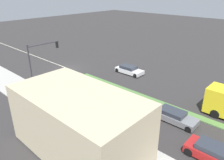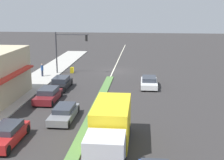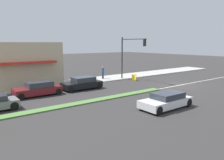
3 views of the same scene
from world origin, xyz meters
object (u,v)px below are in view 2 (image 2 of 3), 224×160
(pedestrian, at_px, (42,70))
(delivery_truck, at_px, (110,127))
(sedan_maroon, at_px, (48,95))
(van_white, at_px, (149,82))
(suv_black, at_px, (61,83))
(warning_aframe_sign, at_px, (72,70))
(traffic_signal_main, at_px, (66,46))
(suv_grey, at_px, (64,113))
(hatchback_red, at_px, (7,134))

(pedestrian, xyz_separation_m, delivery_truck, (-11.12, 19.90, 0.48))
(pedestrian, relative_size, sedan_maroon, 0.39)
(van_white, xyz_separation_m, suv_black, (10.00, 1.68, 0.05))
(warning_aframe_sign, xyz_separation_m, delivery_truck, (-7.76, 22.59, 1.04))
(pedestrian, distance_m, warning_aframe_sign, 4.34)
(traffic_signal_main, height_order, pedestrian, traffic_signal_main)
(delivery_truck, bearing_deg, van_white, -99.83)
(traffic_signal_main, height_order, van_white, traffic_signal_main)
(pedestrian, xyz_separation_m, suv_black, (-3.92, 5.42, -0.36))
(warning_aframe_sign, relative_size, sedan_maroon, 0.20)
(sedan_maroon, xyz_separation_m, suv_grey, (-2.80, 4.75, -0.07))
(pedestrian, relative_size, van_white, 0.38)
(sedan_maroon, bearing_deg, suv_grey, 120.51)
(traffic_signal_main, height_order, suv_grey, traffic_signal_main)
(hatchback_red, bearing_deg, van_white, -121.85)
(van_white, bearing_deg, suv_grey, 57.30)
(suv_black, bearing_deg, delivery_truck, 116.44)
(delivery_truck, distance_m, van_white, 16.42)
(suv_grey, bearing_deg, hatchback_red, 60.16)
(traffic_signal_main, relative_size, warning_aframe_sign, 6.69)
(suv_black, height_order, hatchback_red, suv_black)
(pedestrian, relative_size, warning_aframe_sign, 1.98)
(traffic_signal_main, relative_size, delivery_truck, 0.75)
(suv_grey, bearing_deg, delivery_truck, 131.69)
(traffic_signal_main, height_order, warning_aframe_sign, traffic_signal_main)
(pedestrian, height_order, hatchback_red, pedestrian)
(delivery_truck, bearing_deg, suv_grey, -48.31)
(warning_aframe_sign, relative_size, van_white, 0.19)
(traffic_signal_main, height_order, hatchback_red, traffic_signal_main)
(pedestrian, height_order, suv_grey, pedestrian)
(warning_aframe_sign, xyz_separation_m, hatchback_red, (-0.56, 22.53, 0.21))
(traffic_signal_main, xyz_separation_m, sedan_maroon, (-1.12, 12.46, -3.28))
(pedestrian, xyz_separation_m, van_white, (-13.92, 3.74, -0.41))
(van_white, distance_m, suv_black, 10.14)
(suv_black, xyz_separation_m, sedan_maroon, (-0.00, 4.79, -0.00))
(pedestrian, height_order, suv_black, pedestrian)
(traffic_signal_main, distance_m, warning_aframe_sign, 3.55)
(warning_aframe_sign, distance_m, hatchback_red, 22.54)
(warning_aframe_sign, distance_m, suv_grey, 17.97)
(traffic_signal_main, relative_size, suv_black, 1.32)
(warning_aframe_sign, bearing_deg, hatchback_red, 91.44)
(delivery_truck, height_order, hatchback_red, delivery_truck)
(traffic_signal_main, bearing_deg, van_white, 151.67)
(traffic_signal_main, distance_m, suv_black, 8.42)
(warning_aframe_sign, distance_m, delivery_truck, 23.91)
(suv_grey, bearing_deg, pedestrian, -65.80)
(pedestrian, relative_size, suv_grey, 0.37)
(delivery_truck, bearing_deg, sedan_maroon, -53.39)
(traffic_signal_main, distance_m, delivery_truck, 23.79)
(hatchback_red, bearing_deg, suv_grey, -119.84)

